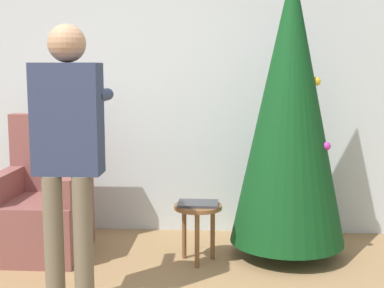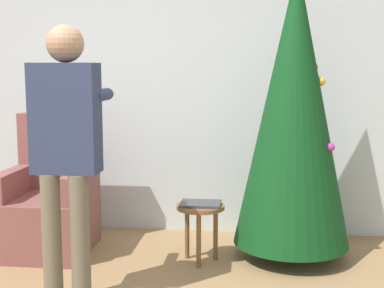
% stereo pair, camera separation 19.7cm
% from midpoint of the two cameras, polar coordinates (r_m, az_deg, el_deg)
% --- Properties ---
extents(wall_back, '(8.00, 0.06, 2.70)m').
position_cam_midpoint_polar(wall_back, '(4.87, -5.83, 6.41)').
color(wall_back, silver).
rests_on(wall_back, ground_plane).
extents(christmas_tree, '(0.90, 0.90, 2.27)m').
position_cam_midpoint_polar(christmas_tree, '(4.18, 9.06, 3.95)').
color(christmas_tree, brown).
rests_on(christmas_tree, ground_plane).
extents(armchair, '(0.67, 0.74, 1.11)m').
position_cam_midpoint_polar(armchair, '(4.54, -16.75, -6.51)').
color(armchair, brown).
rests_on(armchair, ground_plane).
extents(person_standing, '(0.43, 0.57, 1.75)m').
position_cam_midpoint_polar(person_standing, '(3.34, -14.74, 0.32)').
color(person_standing, '#6B604C').
rests_on(person_standing, ground_plane).
extents(side_stool, '(0.37, 0.37, 0.45)m').
position_cam_midpoint_polar(side_stool, '(4.14, -0.73, -7.58)').
color(side_stool, brown).
rests_on(side_stool, ground_plane).
extents(laptop, '(0.31, 0.23, 0.02)m').
position_cam_midpoint_polar(laptop, '(4.11, -0.74, -6.38)').
color(laptop, '#38383D').
rests_on(laptop, side_stool).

